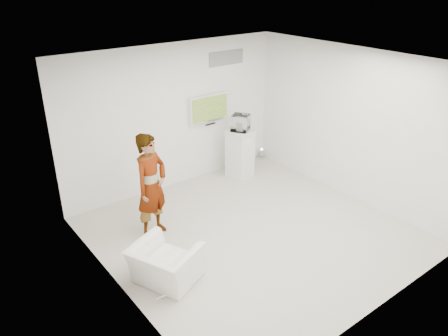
# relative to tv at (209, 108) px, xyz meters

# --- Properties ---
(room) EXTENTS (5.01, 5.01, 3.00)m
(room) POSITION_rel_tv_xyz_m (-0.85, -2.45, -0.05)
(room) COLOR #B7B2A8
(room) RESTS_ON ground
(tv) EXTENTS (1.00, 0.08, 0.60)m
(tv) POSITION_rel_tv_xyz_m (0.00, 0.00, 0.00)
(tv) COLOR silver
(tv) RESTS_ON room
(logo_decal) EXTENTS (0.90, 0.02, 0.30)m
(logo_decal) POSITION_rel_tv_xyz_m (0.50, 0.04, 1.00)
(logo_decal) COLOR gray
(logo_decal) RESTS_ON room
(person) EXTENTS (0.80, 0.67, 1.88)m
(person) POSITION_rel_tv_xyz_m (-2.23, -1.41, -0.61)
(person) COLOR white
(person) RESTS_ON room
(armchair) EXTENTS (1.11, 1.18, 0.61)m
(armchair) POSITION_rel_tv_xyz_m (-2.74, -2.65, -1.25)
(armchair) COLOR white
(armchair) RESTS_ON room
(pedestal) EXTENTS (0.62, 0.62, 1.09)m
(pedestal) POSITION_rel_tv_xyz_m (0.45, -0.52, -1.01)
(pedestal) COLOR silver
(pedestal) RESTS_ON room
(floor_uplight) EXTENTS (0.18, 0.18, 0.26)m
(floor_uplight) POSITION_rel_tv_xyz_m (1.51, -0.09, -1.42)
(floor_uplight) COLOR silver
(floor_uplight) RESTS_ON room
(vitrine) EXTENTS (0.48, 0.48, 0.35)m
(vitrine) POSITION_rel_tv_xyz_m (0.45, -0.52, -0.29)
(vitrine) COLOR silver
(vitrine) RESTS_ON pedestal
(console) EXTENTS (0.09, 0.15, 0.19)m
(console) POSITION_rel_tv_xyz_m (0.45, -0.52, -0.36)
(console) COLOR silver
(console) RESTS_ON pedestal
(wii_remote) EXTENTS (0.07, 0.16, 0.04)m
(wii_remote) POSITION_rel_tv_xyz_m (-2.06, -1.18, 0.14)
(wii_remote) COLOR silver
(wii_remote) RESTS_ON person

